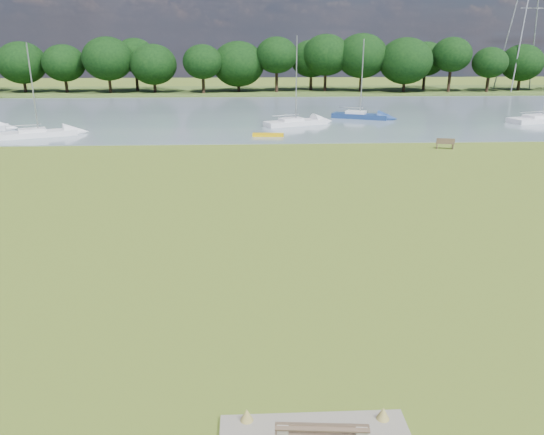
{
  "coord_description": "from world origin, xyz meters",
  "views": [
    {
      "loc": [
        -1.41,
        -22.58,
        8.27
      ],
      "look_at": [
        -0.41,
        -2.0,
        1.42
      ],
      "focal_mm": 35.0,
      "sensor_mm": 36.0,
      "label": 1
    }
  ],
  "objects_px": {
    "riverbank_bench": "(445,143)",
    "sailboat_1": "(38,132)",
    "sailboat_0": "(542,118)",
    "sailboat_2": "(359,114)",
    "kayak": "(268,135)",
    "sailboat_3": "(295,121)"
  },
  "relations": [
    {
      "from": "sailboat_0",
      "to": "sailboat_2",
      "type": "xyz_separation_m",
      "value": [
        -19.08,
        3.58,
        0.04
      ]
    },
    {
      "from": "sailboat_2",
      "to": "sailboat_3",
      "type": "bearing_deg",
      "value": -123.97
    },
    {
      "from": "riverbank_bench",
      "to": "sailboat_0",
      "type": "height_order",
      "value": "sailboat_0"
    },
    {
      "from": "kayak",
      "to": "sailboat_3",
      "type": "distance_m",
      "value": 7.35
    },
    {
      "from": "sailboat_2",
      "to": "kayak",
      "type": "bearing_deg",
      "value": -108.83
    },
    {
      "from": "sailboat_0",
      "to": "sailboat_2",
      "type": "height_order",
      "value": "sailboat_0"
    },
    {
      "from": "kayak",
      "to": "sailboat_1",
      "type": "distance_m",
      "value": 20.96
    },
    {
      "from": "sailboat_0",
      "to": "sailboat_1",
      "type": "relative_size",
      "value": 1.12
    },
    {
      "from": "sailboat_2",
      "to": "sailboat_3",
      "type": "height_order",
      "value": "sailboat_3"
    },
    {
      "from": "sailboat_0",
      "to": "sailboat_3",
      "type": "relative_size",
      "value": 1.04
    },
    {
      "from": "riverbank_bench",
      "to": "kayak",
      "type": "bearing_deg",
      "value": 170.32
    },
    {
      "from": "sailboat_2",
      "to": "sailboat_1",
      "type": "bearing_deg",
      "value": -137.12
    },
    {
      "from": "kayak",
      "to": "sailboat_2",
      "type": "distance_m",
      "value": 15.66
    },
    {
      "from": "riverbank_bench",
      "to": "sailboat_2",
      "type": "bearing_deg",
      "value": 115.35
    },
    {
      "from": "sailboat_3",
      "to": "riverbank_bench",
      "type": "bearing_deg",
      "value": -73.51
    },
    {
      "from": "kayak",
      "to": "sailboat_2",
      "type": "xyz_separation_m",
      "value": [
        10.77,
        11.37,
        0.35
      ]
    },
    {
      "from": "riverbank_bench",
      "to": "sailboat_1",
      "type": "distance_m",
      "value": 35.78
    },
    {
      "from": "riverbank_bench",
      "to": "kayak",
      "type": "height_order",
      "value": "riverbank_bench"
    },
    {
      "from": "kayak",
      "to": "sailboat_3",
      "type": "bearing_deg",
      "value": 69.72
    },
    {
      "from": "sailboat_0",
      "to": "riverbank_bench",
      "type": "bearing_deg",
      "value": -156.61
    },
    {
      "from": "riverbank_bench",
      "to": "sailboat_0",
      "type": "distance_m",
      "value": 21.22
    },
    {
      "from": "riverbank_bench",
      "to": "kayak",
      "type": "distance_m",
      "value": 15.48
    }
  ]
}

